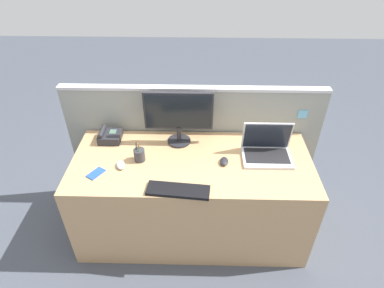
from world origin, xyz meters
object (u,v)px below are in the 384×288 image
keyboard_main (178,190)px  cell_phone_blue_case (96,173)px  laptop (267,148)px  computer_mouse_right_hand (121,165)px  computer_mouse_left_hand (224,161)px  pen_cup (139,155)px  desktop_monitor (178,114)px  desk_phone (110,136)px

keyboard_main → cell_phone_blue_case: (-0.60, 0.16, -0.01)m
laptop → computer_mouse_right_hand: bearing=-171.4°
computer_mouse_left_hand → pen_cup: (-0.63, 0.02, 0.03)m
computer_mouse_left_hand → cell_phone_blue_case: computer_mouse_left_hand is taller
pen_cup → keyboard_main: bearing=-46.3°
cell_phone_blue_case → desktop_monitor: bearing=68.6°
pen_cup → cell_phone_blue_case: bearing=-151.1°
computer_mouse_right_hand → cell_phone_blue_case: bearing=-172.0°
laptop → computer_mouse_left_hand: (-0.32, -0.10, -0.05)m
desktop_monitor → cell_phone_blue_case: size_ratio=4.23×
desk_phone → cell_phone_blue_case: size_ratio=1.37×
laptop → desk_phone: laptop is taller
keyboard_main → pen_cup: bearing=139.0°
pen_cup → computer_mouse_right_hand: bearing=-148.8°
desktop_monitor → laptop: (0.67, -0.16, -0.19)m
laptop → keyboard_main: size_ratio=0.87×
computer_mouse_left_hand → pen_cup: bearing=-175.5°
desk_phone → computer_mouse_right_hand: (0.15, -0.33, -0.02)m
computer_mouse_left_hand → cell_phone_blue_case: bearing=-165.1°
cell_phone_blue_case → keyboard_main: bearing=17.8°
computer_mouse_left_hand → pen_cup: pen_cup is taller
laptop → desk_phone: 1.25m
desk_phone → computer_mouse_left_hand: 0.95m
desktop_monitor → keyboard_main: size_ratio=1.25×
keyboard_main → cell_phone_blue_case: keyboard_main is taller
pen_cup → cell_phone_blue_case: (-0.29, -0.16, -0.05)m
desk_phone → computer_mouse_left_hand: size_ratio=1.72×
pen_cup → computer_mouse_left_hand: bearing=-1.5°
laptop → pen_cup: size_ratio=2.11×
computer_mouse_right_hand → desktop_monitor: bearing=19.8°
computer_mouse_left_hand → laptop: bearing=23.6°
computer_mouse_right_hand → cell_phone_blue_case: 0.18m
desk_phone → pen_cup: size_ratio=0.99×
desktop_monitor → computer_mouse_left_hand: (0.35, -0.27, -0.24)m
desk_phone → pen_cup: bearing=-41.8°
laptop → cell_phone_blue_case: 1.27m
laptop → computer_mouse_left_hand: 0.34m
laptop → computer_mouse_left_hand: size_ratio=3.67×
computer_mouse_left_hand → pen_cup: 0.63m
desk_phone → laptop: bearing=-7.7°
desk_phone → keyboard_main: bearing=-44.2°
desktop_monitor → desk_phone: bearing=179.8°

